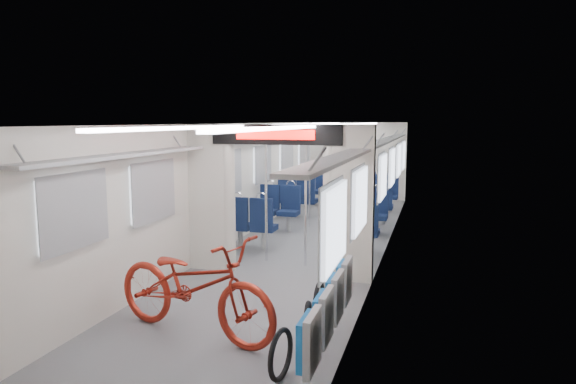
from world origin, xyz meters
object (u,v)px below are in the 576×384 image
Objects in this scene: seat_bay_near_left at (266,212)px; stanchion_far_right at (343,175)px; bike_hoop_b at (308,329)px; seat_bay_far_right at (377,196)px; stanchion_near_left at (266,193)px; stanchion_far_left at (310,176)px; flip_bench at (330,306)px; seat_bay_far_left at (307,190)px; bike_hoop_a at (281,357)px; bicycle at (194,285)px; seat_bay_near_right at (360,217)px; bike_hoop_c at (319,305)px; stanchion_near_right at (306,196)px.

stanchion_far_right is at bearing 52.54° from seat_bay_near_left.
seat_bay_far_right reaches higher than bike_hoop_b.
bike_hoop_b is 3.62m from stanchion_near_left.
stanchion_far_left is (0.55, 1.39, 0.61)m from seat_bay_near_left.
stanchion_far_left reaches higher than seat_bay_far_right.
stanchion_near_left is 1.00× the size of stanchion_far_left.
seat_bay_far_left reaches higher than flip_bench.
seat_bay_near_left reaches higher than flip_bench.
stanchion_far_left reaches higher than bike_hoop_a.
stanchion_near_left is at bearing -71.31° from seat_bay_near_left.
seat_bay_near_left reaches higher than seat_bay_far_right.
seat_bay_near_right is at bearing 1.21° from bicycle.
seat_bay_far_right is (1.87, 2.95, -0.01)m from seat_bay_near_left.
seat_bay_far_left is at bearing 105.90° from stanchion_far_left.
bike_hoop_c is 2.59m from stanchion_near_right.
seat_bay_near_right is (-0.06, 5.44, 0.30)m from bike_hoop_a.
stanchion_near_left reaches higher than seat_bay_near_left.
stanchion_far_right is (-0.67, 6.98, 0.93)m from bike_hoop_a.
stanchion_far_left is at bearing 102.57° from stanchion_near_right.
seat_bay_far_left reaches higher than seat_bay_far_right.
bicycle is 1.47m from bike_hoop_c.
stanchion_near_right reaches higher than seat_bay_far_right.
stanchion_far_right is (1.26, 1.64, 0.61)m from seat_bay_near_left.
stanchion_far_left is at bearing 104.93° from bike_hoop_c.
bike_hoop_a is 0.21× the size of stanchion_near_right.
bike_hoop_c is at bearing 93.88° from bike_hoop_b.
bike_hoop_c is at bearing -72.03° from stanchion_near_right.
flip_bench is 0.99× the size of seat_bay_far_left.
seat_bay_near_left is 1.87m from seat_bay_near_right.
bike_hoop_c is 0.22× the size of stanchion_near_left.
bicycle reaches higher than bike_hoop_c.
bike_hoop_b is at bearing -75.84° from seat_bay_far_left.
bicycle reaches higher than seat_bay_far_right.
stanchion_near_right is (-0.64, -4.59, 0.62)m from seat_bay_far_right.
seat_bay_far_left is 1.91m from seat_bay_far_right.
seat_bay_near_left is 1.04× the size of seat_bay_near_right.
bicycle is 1.09× the size of seat_bay_far_right.
seat_bay_far_left reaches higher than bike_hoop_b.
seat_bay_far_left is (-0.73, 7.96, -0.02)m from bicycle.
stanchion_near_left and stanchion_far_right have the same top height.
stanchion_far_right is at bearing 9.93° from bicycle.
stanchion_far_left is at bearing -160.38° from stanchion_far_right.
stanchion_near_right reaches higher than seat_bay_near_left.
bike_hoop_a is 4.16m from stanchion_near_left.
seat_bay_far_right is at bearing 82.03° from stanchion_near_right.
bicycle reaches higher than bike_hoop_a.
seat_bay_near_right is (-0.15, 4.80, 0.28)m from bike_hoop_b.
seat_bay_near_right is 0.84× the size of stanchion_near_right.
bicycle is 7.68m from seat_bay_far_right.
flip_bench is at bearing -71.86° from stanchion_near_right.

